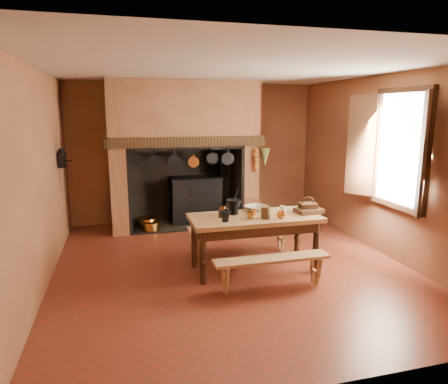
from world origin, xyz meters
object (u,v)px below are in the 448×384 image
bench_front (272,265)px  coffee_grinder (223,212)px  wicker_basket (308,207)px  mixing_bowl (257,208)px  work_table (255,224)px  iron_range (196,199)px

bench_front → coffee_grinder: coffee_grinder is taller
bench_front → wicker_basket: wicker_basket is taller
mixing_bowl → coffee_grinder: bearing=-160.4°
work_table → bench_front: work_table is taller
iron_range → mixing_bowl: 2.48m
coffee_grinder → wicker_basket: wicker_basket is taller
coffee_grinder → mixing_bowl: (0.57, 0.20, -0.03)m
bench_front → work_table: bearing=90.0°
iron_range → work_table: size_ratio=0.87×
bench_front → wicker_basket: (0.82, 0.68, 0.55)m
bench_front → wicker_basket: 1.20m
work_table → wicker_basket: wicker_basket is taller
coffee_grinder → wicker_basket: size_ratio=0.72×
iron_range → wicker_basket: size_ratio=6.19×
wicker_basket → coffee_grinder: bearing=-176.9°
iron_range → coffee_grinder: size_ratio=8.65×
iron_range → coffee_grinder: bearing=-92.5°
mixing_bowl → wicker_basket: (0.70, -0.25, 0.03)m
iron_range → wicker_basket: (1.15, -2.66, 0.38)m
coffee_grinder → mixing_bowl: size_ratio=0.56×
work_table → coffee_grinder: 0.49m
work_table → mixing_bowl: bearing=65.3°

